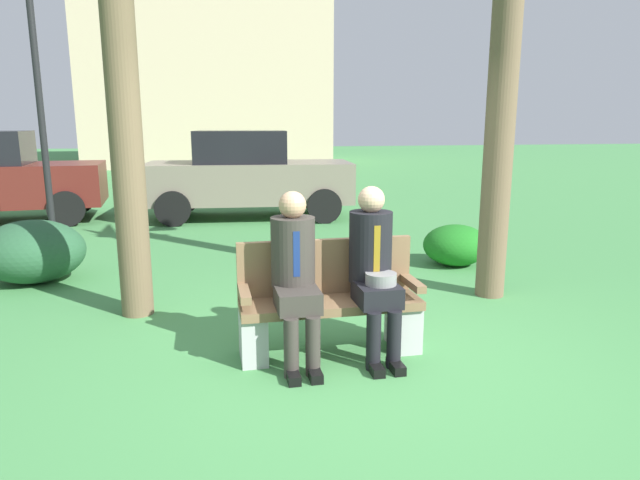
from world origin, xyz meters
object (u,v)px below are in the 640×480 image
object	(u,v)px
shrub_near_bench	(456,245)
shrub_mid_lawn	(33,251)
park_bench	(329,304)
parked_car_far	(248,175)
street_lamp	(38,83)
seated_man_left	(295,269)
building_backdrop	(206,56)
seated_man_right	(374,264)

from	to	relation	value
shrub_near_bench	shrub_mid_lawn	distance (m)	5.16
park_bench	parked_car_far	bearing A→B (deg)	90.90
parked_car_far	street_lamp	xyz separation A→B (m)	(-3.17, -1.63, 1.55)
parked_car_far	street_lamp	bearing A→B (deg)	-152.75
shrub_near_bench	park_bench	bearing A→B (deg)	-133.24
seated_man_left	shrub_mid_lawn	xyz separation A→B (m)	(-2.62, 2.78, -0.37)
shrub_mid_lawn	street_lamp	xyz separation A→B (m)	(-0.36, 2.34, 2.03)
seated_man_left	building_backdrop	bearing A→B (deg)	90.71
seated_man_right	building_backdrop	distance (m)	23.08
parked_car_far	seated_man_left	bearing A→B (deg)	-91.60
seated_man_left	street_lamp	bearing A→B (deg)	120.19
shrub_near_bench	building_backdrop	bearing A→B (deg)	97.90
seated_man_left	seated_man_right	world-z (taller)	seated_man_right
shrub_mid_lawn	seated_man_right	bearing A→B (deg)	-40.65
park_bench	building_backdrop	world-z (taller)	building_backdrop
park_bench	parked_car_far	xyz separation A→B (m)	(-0.10, 6.64, 0.44)
shrub_mid_lawn	park_bench	bearing A→B (deg)	-42.42
parked_car_far	building_backdrop	size ratio (longest dim) A/B	0.38
shrub_near_bench	shrub_mid_lawn	size ratio (longest dim) A/B	0.73
seated_man_left	building_backdrop	xyz separation A→B (m)	(-0.28, 22.70, 4.06)
seated_man_left	seated_man_right	size ratio (longest dim) A/B	0.98
shrub_near_bench	seated_man_left	bearing A→B (deg)	-135.38
seated_man_right	building_backdrop	bearing A→B (deg)	92.28
seated_man_left	seated_man_right	bearing A→B (deg)	-0.33
seated_man_left	shrub_near_bench	xyz separation A→B (m)	(2.52, 2.49, -0.47)
seated_man_right	parked_car_far	xyz separation A→B (m)	(-0.43, 6.76, 0.09)
seated_man_left	shrub_near_bench	size ratio (longest dim) A/B	1.55
seated_man_right	seated_man_left	bearing A→B (deg)	179.67
shrub_mid_lawn	parked_car_far	world-z (taller)	parked_car_far
parked_car_far	street_lamp	size ratio (longest dim) A/B	1.02
seated_man_right	parked_car_far	world-z (taller)	parked_car_far
park_bench	seated_man_left	size ratio (longest dim) A/B	1.09
shrub_near_bench	street_lamp	world-z (taller)	street_lamp
street_lamp	building_backdrop	distance (m)	17.94
street_lamp	shrub_mid_lawn	bearing A→B (deg)	-81.30
seated_man_right	shrub_mid_lawn	world-z (taller)	seated_man_right
shrub_near_bench	street_lamp	size ratio (longest dim) A/B	0.22
seated_man_left	seated_man_right	distance (m)	0.62
seated_man_left	street_lamp	size ratio (longest dim) A/B	0.33
street_lamp	building_backdrop	size ratio (longest dim) A/B	0.37
shrub_near_bench	shrub_mid_lawn	bearing A→B (deg)	176.76
building_backdrop	street_lamp	bearing A→B (deg)	-98.74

